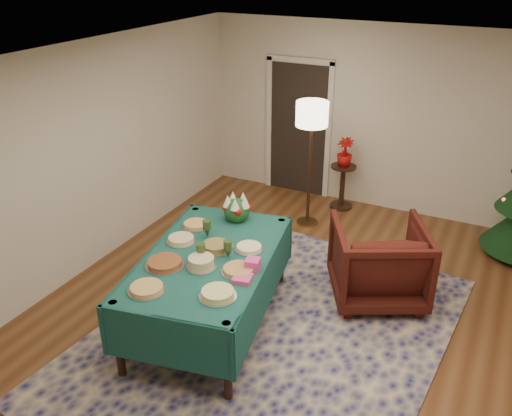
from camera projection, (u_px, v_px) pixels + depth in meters
The scene contains 23 objects.
room_shell at pixel (315, 226), 4.86m from camera, with size 7.00×7.00×7.00m.
doorway at pixel (298, 126), 8.42m from camera, with size 1.08×0.04×2.16m.
rug at pixel (270, 335), 5.56m from camera, with size 3.20×4.20×0.02m, color #161853.
buffet_table at pixel (209, 270), 5.47m from camera, with size 1.62×2.33×0.83m.
platter_0 at pixel (147, 289), 4.83m from camera, with size 0.34×0.34×0.05m.
platter_1 at pixel (218, 294), 4.74m from camera, with size 0.34×0.34×0.07m.
platter_2 at pixel (165, 263), 5.21m from camera, with size 0.39×0.39×0.06m.
platter_3 at pixel (201, 263), 5.17m from camera, with size 0.29×0.29×0.11m.
platter_4 at pixel (238, 270), 5.12m from camera, with size 0.34×0.34×0.05m.
platter_5 at pixel (181, 240), 5.63m from camera, with size 0.31×0.31×0.06m.
platter_6 at pixel (216, 247), 5.47m from camera, with size 0.32×0.32×0.08m.
platter_7 at pixel (249, 248), 5.49m from camera, with size 0.30×0.30×0.05m.
platter_8 at pixel (196, 225), 5.95m from camera, with size 0.31×0.31×0.05m.
goblet_0 at pixel (207, 228), 5.70m from camera, with size 0.09×0.09×0.19m.
goblet_1 at pixel (228, 249), 5.31m from camera, with size 0.09×0.09×0.19m.
goblet_2 at pixel (201, 252), 5.26m from camera, with size 0.09×0.09×0.19m.
napkin_stack at pixel (243, 279), 4.98m from camera, with size 0.17×0.17×0.04m, color #F44381.
gift_box at pixel (253, 264), 5.14m from camera, with size 0.13×0.13×0.11m, color #E74095.
centerpiece at pixel (237, 208), 6.04m from camera, with size 0.30×0.30×0.34m.
armchair at pixel (379, 259), 5.97m from camera, with size 0.98×0.92×1.01m, color #3C120D.
floor_lamp at pixel (312, 122), 7.17m from camera, with size 0.43×0.43×1.79m.
side_table at pixel (342, 187), 8.18m from camera, with size 0.38×0.38×0.68m.
potted_plant at pixel (344, 158), 7.97m from camera, with size 0.24×0.43×0.24m, color #A70E0B.
Camera 1 is at (1.45, -4.09, 3.61)m, focal length 38.00 mm.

